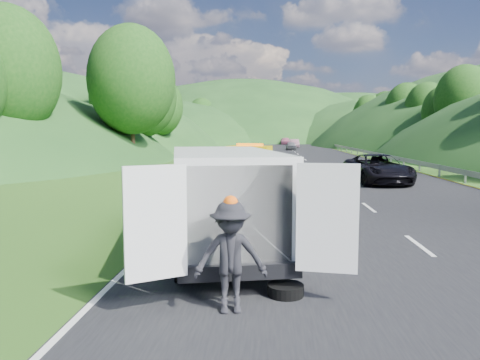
# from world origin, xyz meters

# --- Properties ---
(ground) EXTENTS (320.00, 320.00, 0.00)m
(ground) POSITION_xyz_m (0.00, 0.00, 0.00)
(ground) COLOR #38661E
(ground) RESTS_ON ground
(road_surface) EXTENTS (14.00, 200.00, 0.02)m
(road_surface) POSITION_xyz_m (3.00, 40.00, 0.01)
(road_surface) COLOR black
(road_surface) RESTS_ON ground
(guardrail) EXTENTS (0.06, 140.00, 1.52)m
(guardrail) POSITION_xyz_m (10.30, 52.50, 0.00)
(guardrail) COLOR gray
(guardrail) RESTS_ON ground
(tree_line_left) EXTENTS (14.00, 140.00, 14.00)m
(tree_line_left) POSITION_xyz_m (-19.00, 60.00, 0.00)
(tree_line_left) COLOR #2C5619
(tree_line_left) RESTS_ON ground
(tree_line_right) EXTENTS (14.00, 140.00, 14.00)m
(tree_line_right) POSITION_xyz_m (23.00, 60.00, 0.00)
(tree_line_right) COLOR #2C5619
(tree_line_right) RESTS_ON ground
(hills_backdrop) EXTENTS (201.00, 288.60, 44.00)m
(hills_backdrop) POSITION_xyz_m (6.50, 134.70, 0.00)
(hills_backdrop) COLOR #2D5B23
(hills_backdrop) RESTS_ON ground
(tow_truck) EXTENTS (3.02, 5.74, 2.34)m
(tow_truck) POSITION_xyz_m (-1.97, 8.04, 1.15)
(tow_truck) COLOR black
(tow_truck) RESTS_ON ground
(white_van) EXTENTS (4.32, 7.47, 2.50)m
(white_van) POSITION_xyz_m (-1.98, -3.04, 1.41)
(white_van) COLOR black
(white_van) RESTS_ON ground
(woman) EXTENTS (0.50, 0.67, 1.80)m
(woman) POSITION_xyz_m (-3.67, 0.05, 0.00)
(woman) COLOR white
(woman) RESTS_ON ground
(child) EXTENTS (0.58, 0.48, 1.07)m
(child) POSITION_xyz_m (-1.99, -0.19, 0.00)
(child) COLOR #CEC76E
(child) RESTS_ON ground
(worker) EXTENTS (1.25, 0.82, 1.82)m
(worker) POSITION_xyz_m (-1.50, -6.70, 0.00)
(worker) COLOR black
(worker) RESTS_ON ground
(suitcase) EXTENTS (0.37, 0.24, 0.57)m
(suitcase) POSITION_xyz_m (-3.95, 0.14, 0.29)
(suitcase) COLOR #68614E
(suitcase) RESTS_ON ground
(spare_tire) EXTENTS (0.65, 0.65, 0.20)m
(spare_tire) POSITION_xyz_m (-0.58, -5.88, 0.00)
(spare_tire) COLOR black
(spare_tire) RESTS_ON ground
(passing_suv) EXTENTS (3.30, 6.11, 1.63)m
(passing_suv) POSITION_xyz_m (5.31, 12.66, 0.00)
(passing_suv) COLOR black
(passing_suv) RESTS_ON ground
(dist_car_a) EXTENTS (1.53, 3.81, 1.30)m
(dist_car_a) POSITION_xyz_m (2.80, 59.10, 0.00)
(dist_car_a) COLOR #55565B
(dist_car_a) RESTS_ON ground
(dist_car_b) EXTENTS (1.57, 4.49, 1.48)m
(dist_car_b) POSITION_xyz_m (3.94, 70.13, 0.00)
(dist_car_b) COLOR #835766
(dist_car_b) RESTS_ON ground
(dist_car_c) EXTENTS (2.02, 4.97, 1.44)m
(dist_car_c) POSITION_xyz_m (3.10, 88.33, 0.00)
(dist_car_c) COLOR #AA5573
(dist_car_c) RESTS_ON ground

